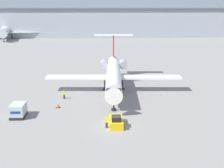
# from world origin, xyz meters

# --- Properties ---
(ground_plane) EXTENTS (600.00, 600.00, 0.00)m
(ground_plane) POSITION_xyz_m (0.00, 0.00, 0.00)
(ground_plane) COLOR gray
(terminal_building) EXTENTS (180.00, 16.80, 14.22)m
(terminal_building) POSITION_xyz_m (0.00, 120.00, 7.14)
(terminal_building) COLOR #9EA3AD
(terminal_building) RESTS_ON ground
(airplane_main) EXTENTS (26.73, 28.71, 9.87)m
(airplane_main) POSITION_xyz_m (0.60, 19.01, 3.44)
(airplane_main) COLOR white
(airplane_main) RESTS_ON ground
(pushback_tug) EXTENTS (1.89, 4.07, 1.78)m
(pushback_tug) POSITION_xyz_m (0.19, 0.82, 0.65)
(pushback_tug) COLOR yellow
(pushback_tug) RESTS_ON ground
(luggage_cart) EXTENTS (2.09, 3.19, 2.11)m
(luggage_cart) POSITION_xyz_m (-14.70, 4.87, 1.06)
(luggage_cart) COLOR #232326
(luggage_cart) RESTS_ON ground
(worker_near_tug) EXTENTS (0.40, 0.24, 1.69)m
(worker_near_tug) POSITION_xyz_m (-1.16, 0.13, 0.88)
(worker_near_tug) COLOR #232838
(worker_near_tug) RESTS_ON ground
(worker_by_wing) EXTENTS (0.40, 0.24, 1.65)m
(worker_by_wing) POSITION_xyz_m (-8.66, 13.95, 0.85)
(worker_by_wing) COLOR #232838
(worker_by_wing) RESTS_ON ground
(traffic_cone_left) EXTENTS (0.70, 0.70, 0.80)m
(traffic_cone_left) POSITION_xyz_m (-9.19, 9.06, 0.38)
(traffic_cone_left) COLOR black
(traffic_cone_left) RESTS_ON ground
(airplane_parked_far_left) EXTENTS (34.95, 30.19, 10.96)m
(airplane_parked_far_left) POSITION_xyz_m (-46.94, 109.99, 3.88)
(airplane_parked_far_left) COLOR silver
(airplane_parked_far_left) RESTS_ON ground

